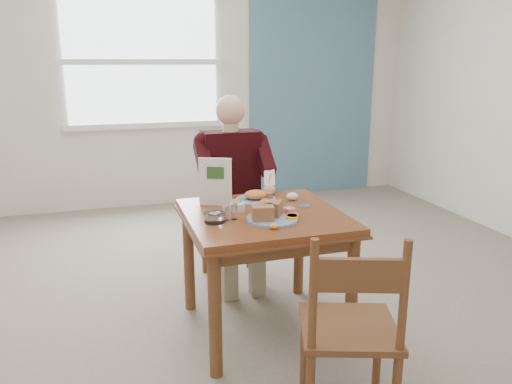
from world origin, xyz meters
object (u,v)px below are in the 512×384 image
object	(u,v)px
table	(264,231)
diner	(233,177)
near_plate	(270,214)
far_plate	(257,197)
chair_near	(350,331)
chair_far	(231,217)

from	to	relation	value
table	diner	world-z (taller)	diner
near_plate	far_plate	world-z (taller)	near_plate
chair_near	near_plate	xyz separation A→B (m)	(-0.10, 0.79, 0.31)
table	near_plate	distance (m)	0.20
chair_near	diner	size ratio (longest dim) A/B	0.69
chair_far	chair_near	distance (m)	1.73
diner	near_plate	xyz separation A→B (m)	(-0.01, -0.85, -0.02)
table	chair_far	size ratio (longest dim) A/B	0.97
chair_near	far_plate	xyz separation A→B (m)	(-0.06, 1.19, 0.30)
far_plate	diner	bearing A→B (deg)	94.70
diner	table	bearing A→B (deg)	-90.00
chair_far	diner	xyz separation A→B (m)	(0.00, -0.09, 0.33)
chair_far	table	bearing A→B (deg)	-90.00
table	far_plate	world-z (taller)	far_plate
near_plate	chair_near	bearing A→B (deg)	-82.61
table	chair_near	size ratio (longest dim) A/B	0.97
diner	far_plate	world-z (taller)	diner
chair_near	near_plate	world-z (taller)	chair_near
chair_near	table	bearing A→B (deg)	95.84
chair_far	chair_near	xyz separation A→B (m)	(0.09, -1.72, 0.00)
table	far_plate	xyz separation A→B (m)	(0.04, 0.26, 0.14)
chair_near	far_plate	bearing A→B (deg)	92.79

